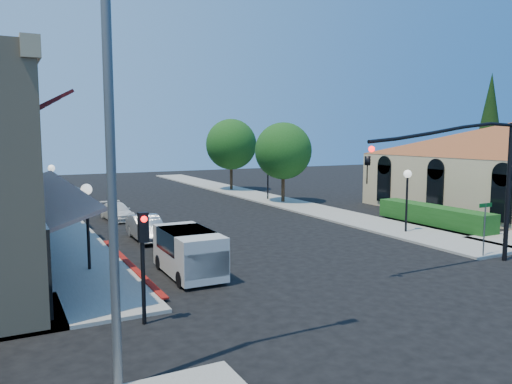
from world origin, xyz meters
name	(u,v)px	position (x,y,z in m)	size (l,w,h in m)	color
ground	(389,298)	(0.00, 0.00, 0.00)	(120.00, 120.00, 0.00)	black
sidewalk_left	(43,209)	(-8.75, 27.00, 0.06)	(3.50, 50.00, 0.12)	gray
sidewalk_right	(254,195)	(8.75, 27.00, 0.06)	(3.50, 50.00, 0.12)	gray
curb_red_strip	(129,267)	(-6.90, 8.00, 0.00)	(0.25, 10.00, 0.06)	maroon
mission_building	(510,158)	(21.99, 11.50, 3.75)	(30.12, 30.12, 6.40)	beige
hedge	(433,226)	(11.70, 9.00, 0.00)	(1.40, 8.00, 1.10)	#184D16
conifer_far	(490,125)	(28.00, 18.00, 6.36)	(3.20, 3.20, 11.00)	#321F14
street_tree_a	(283,151)	(8.80, 22.00, 4.19)	(4.56, 4.56, 6.48)	#321F14
street_tree_b	(231,144)	(8.80, 32.00, 4.54)	(4.94, 4.94, 7.02)	#321F14
signal_mast_arm	(476,169)	(5.86, 1.50, 4.09)	(8.01, 0.39, 6.00)	black
secondary_signal	(143,247)	(-8.00, 1.41, 2.32)	(0.28, 0.42, 3.32)	black
cobra_streetlight	(128,146)	(-9.15, -2.00, 5.27)	(3.60, 0.25, 9.31)	#595B5E
street_name_sign	(485,221)	(7.50, 2.20, 1.70)	(0.80, 0.06, 2.50)	#595B5E
lamppost_left_near	(87,205)	(-8.50, 8.00, 2.74)	(0.44, 0.44, 3.57)	black
lamppost_left_far	(52,178)	(-8.50, 22.00, 2.74)	(0.44, 0.44, 3.57)	black
lamppost_right_near	(407,185)	(8.50, 8.00, 2.74)	(0.44, 0.44, 3.57)	black
lamppost_right_far	(268,168)	(8.50, 24.00, 2.74)	(0.44, 0.44, 3.57)	black
white_van	(189,250)	(-5.10, 5.65, 1.03)	(1.83, 4.05, 1.79)	beige
parked_car_a	(171,245)	(-4.80, 8.88, 0.53)	(1.25, 3.11, 1.06)	black
parked_car_b	(147,228)	(-4.80, 13.00, 0.64)	(1.36, 3.89, 1.28)	#9D9FA1
parked_car_c	(117,212)	(-4.86, 20.00, 0.54)	(1.52, 3.75, 1.09)	white
parked_car_d	(70,193)	(-6.20, 32.00, 0.57)	(1.89, 4.10, 1.14)	#9EA1A3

